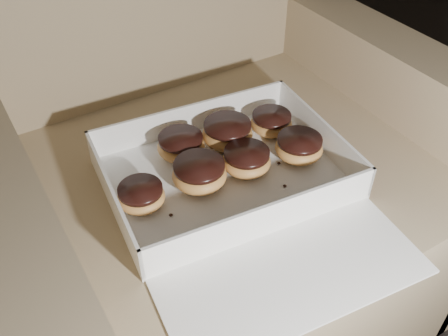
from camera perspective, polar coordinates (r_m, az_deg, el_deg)
name	(u,v)px	position (r m, az deg, el deg)	size (l,w,h in m)	color
floor	(207,226)	(1.49, -1.98, -6.67)	(4.50, 4.50, 0.00)	black
armchair	(212,187)	(1.14, -1.34, -2.22)	(0.98, 0.83, 1.02)	#8F795B
bakery_box	(237,188)	(0.92, 1.44, -2.28)	(0.49, 0.55, 0.07)	white
donut_a	(141,196)	(0.89, -9.46, -3.15)	(0.09, 0.09, 0.04)	#CA8B46
donut_b	(271,122)	(1.06, 5.43, 5.21)	(0.09, 0.09, 0.04)	#CA8B46
donut_c	(227,133)	(1.02, 0.39, 4.04)	(0.10, 0.10, 0.05)	#CA8B46
donut_d	(299,147)	(0.99, 8.57, 2.39)	(0.09, 0.09, 0.05)	#CA8B46
donut_e	(181,145)	(0.99, -4.94, 2.61)	(0.09, 0.09, 0.05)	#CA8B46
donut_f	(247,160)	(0.95, 2.59, 0.92)	(0.09, 0.09, 0.05)	#CA8B46
donut_g	(199,173)	(0.92, -2.83, -0.63)	(0.10, 0.10, 0.05)	#CA8B46
crumb_a	(294,160)	(1.00, 7.98, 0.87)	(0.01, 0.01, 0.00)	black
crumb_b	(279,163)	(0.99, 6.27, 0.56)	(0.01, 0.01, 0.00)	black
crumb_c	(291,205)	(0.90, 7.72, -4.21)	(0.01, 0.01, 0.00)	black
crumb_d	(285,186)	(0.94, 6.95, -2.04)	(0.01, 0.01, 0.00)	black
crumb_e	(171,215)	(0.88, -6.10, -5.36)	(0.01, 0.01, 0.00)	black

